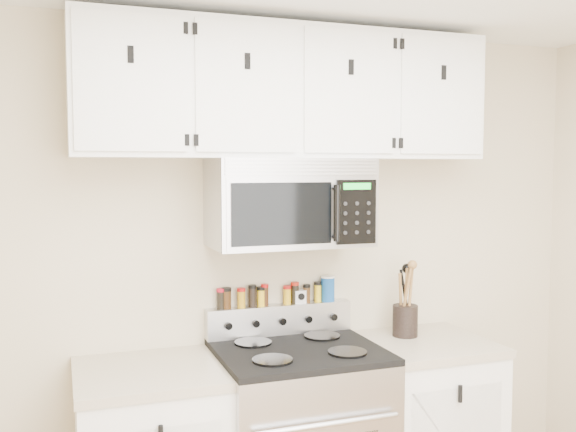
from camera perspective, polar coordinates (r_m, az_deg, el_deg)
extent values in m
cube|color=#BAAE8C|center=(3.30, -0.98, -5.21)|extent=(3.50, 0.01, 2.50)
cube|color=black|center=(3.07, 0.98, -11.95)|extent=(0.76, 0.65, 0.03)
cube|color=#B7B7BA|center=(3.31, -0.78, -9.15)|extent=(0.76, 0.08, 0.15)
cylinder|color=black|center=(2.87, -1.38, -12.69)|extent=(0.18, 0.18, 0.01)
cylinder|color=black|center=(3.00, 5.30, -11.97)|extent=(0.18, 0.18, 0.01)
cylinder|color=black|center=(3.15, -3.12, -11.17)|extent=(0.18, 0.18, 0.01)
cylinder|color=black|center=(3.27, 3.05, -10.61)|extent=(0.18, 0.18, 0.01)
cube|color=tan|center=(2.95, -12.22, -13.48)|extent=(0.64, 0.62, 0.04)
cube|color=white|center=(3.55, 11.87, -18.24)|extent=(0.62, 0.60, 0.88)
cube|color=tan|center=(3.40, 11.99, -11.06)|extent=(0.64, 0.62, 0.04)
cube|color=#9E9EA3|center=(3.08, 0.11, 1.23)|extent=(0.76, 0.38, 0.42)
cube|color=#B7B7BA|center=(2.89, 1.43, 4.40)|extent=(0.73, 0.01, 0.08)
cube|color=black|center=(2.86, -0.51, 0.20)|extent=(0.47, 0.01, 0.28)
cube|color=black|center=(3.00, 6.08, 0.36)|extent=(0.20, 0.01, 0.30)
cylinder|color=black|center=(2.92, 4.38, 0.26)|extent=(0.03, 0.03, 0.26)
cube|color=white|center=(3.12, -0.04, 10.83)|extent=(2.00, 0.33, 0.62)
cube|color=white|center=(2.79, -13.79, 11.50)|extent=(0.46, 0.01, 0.57)
cube|color=black|center=(2.80, -13.81, 13.78)|extent=(0.02, 0.01, 0.07)
cube|color=white|center=(2.88, -3.66, 11.37)|extent=(0.46, 0.01, 0.57)
cube|color=black|center=(2.89, -3.62, 13.58)|extent=(0.03, 0.01, 0.07)
cube|color=white|center=(3.06, 5.56, 10.95)|extent=(0.46, 0.01, 0.57)
cube|color=black|center=(3.07, 5.64, 13.04)|extent=(0.03, 0.01, 0.07)
cube|color=white|center=(3.30, 13.57, 10.36)|extent=(0.46, 0.01, 0.57)
cube|color=black|center=(3.31, 13.68, 12.29)|extent=(0.02, 0.01, 0.07)
cylinder|color=black|center=(3.43, 10.37, -9.14)|extent=(0.13, 0.13, 0.16)
cylinder|color=brown|center=(3.41, 10.40, -7.09)|extent=(0.02, 0.02, 0.30)
cylinder|color=brown|center=(3.41, 10.81, -6.92)|extent=(0.02, 0.02, 0.33)
cylinder|color=brown|center=(3.41, 9.98, -7.27)|extent=(0.02, 0.02, 0.28)
cylinder|color=black|center=(3.43, 10.37, -7.10)|extent=(0.02, 0.02, 0.29)
cylinder|color=brown|center=(3.38, 10.42, -7.09)|extent=(0.02, 0.02, 0.31)
cube|color=silver|center=(3.32, 1.04, -7.17)|extent=(0.06, 0.05, 0.07)
cylinder|color=#164E9A|center=(3.37, 3.55, -6.52)|extent=(0.07, 0.07, 0.12)
cylinder|color=white|center=(3.36, 3.56, -5.41)|extent=(0.07, 0.07, 0.01)
cylinder|color=black|center=(3.20, -5.99, -7.47)|extent=(0.04, 0.04, 0.09)
cylinder|color=#B40D20|center=(3.19, -6.00, -6.57)|extent=(0.04, 0.04, 0.02)
cylinder|color=#3C230E|center=(3.21, -5.49, -7.42)|extent=(0.05, 0.05, 0.09)
cylinder|color=black|center=(3.20, -5.50, -6.51)|extent=(0.05, 0.05, 0.02)
cylinder|color=#C08E16|center=(3.23, -4.17, -7.41)|extent=(0.04, 0.04, 0.08)
cylinder|color=#B40E0D|center=(3.22, -4.17, -6.55)|extent=(0.04, 0.04, 0.02)
cylinder|color=black|center=(3.24, -3.19, -7.24)|extent=(0.04, 0.04, 0.09)
cylinder|color=black|center=(3.23, -3.19, -6.29)|extent=(0.04, 0.04, 0.02)
cylinder|color=yellow|center=(3.26, -2.40, -7.30)|extent=(0.04, 0.04, 0.08)
cylinder|color=black|center=(3.25, -2.40, -6.45)|extent=(0.04, 0.04, 0.02)
cylinder|color=#381F0D|center=(3.26, -2.07, -7.17)|extent=(0.04, 0.04, 0.09)
cylinder|color=#B50F0D|center=(3.25, -2.08, -6.22)|extent=(0.04, 0.04, 0.02)
cylinder|color=gold|center=(3.30, -0.07, -7.16)|extent=(0.04, 0.04, 0.08)
cylinder|color=#970F0B|center=(3.29, -0.07, -6.35)|extent=(0.04, 0.04, 0.02)
cylinder|color=black|center=(3.31, 0.62, -6.98)|extent=(0.04, 0.04, 0.10)
cylinder|color=#A01A0C|center=(3.30, 0.62, -6.03)|extent=(0.04, 0.04, 0.02)
cylinder|color=#442910|center=(3.33, 1.67, -7.04)|extent=(0.04, 0.04, 0.08)
cylinder|color=black|center=(3.33, 1.67, -6.23)|extent=(0.04, 0.04, 0.02)
cylinder|color=yellow|center=(3.36, 2.67, -6.88)|extent=(0.04, 0.04, 0.09)
cylinder|color=black|center=(3.35, 2.67, -6.01)|extent=(0.04, 0.04, 0.02)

